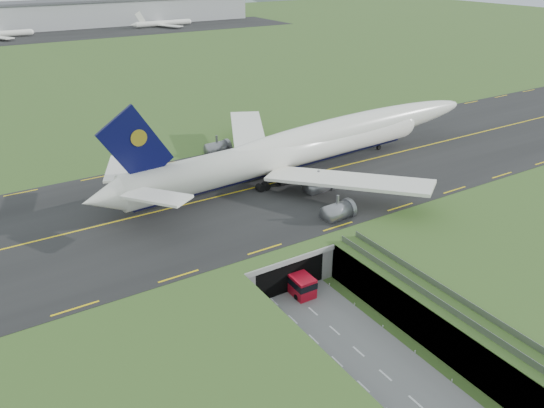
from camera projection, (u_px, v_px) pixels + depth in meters
ground at (321, 320)px, 74.55m from camera, size 900.00×900.00×0.00m
airfield_deck at (322, 302)px, 73.27m from camera, size 800.00×800.00×6.00m
trench_road at (356, 350)px, 68.76m from camera, size 12.00×75.00×0.20m
taxiway at (215, 198)px, 97.26m from camera, size 800.00×44.00×0.18m
tunnel_portal at (260, 249)px, 85.95m from camera, size 17.00×22.30×6.00m
guideway at (494, 339)px, 62.87m from camera, size 3.00×53.00×7.05m
jumbo_jet at (311, 145)px, 107.79m from camera, size 94.54×60.69×20.12m
shuttle_tram at (295, 279)px, 80.63m from camera, size 3.20×7.96×3.21m
cargo_terminal at (4, 17)px, 298.27m from camera, size 320.00×67.00×15.60m
distant_hills at (72, 21)px, 436.88m from camera, size 700.00×91.00×60.00m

